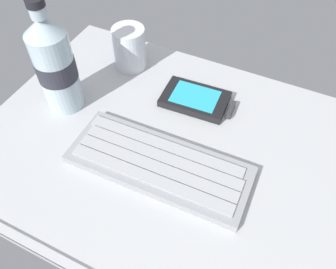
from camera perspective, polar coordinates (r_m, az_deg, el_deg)
ground_plane at (r=58.05cm, az=-0.10°, el=-2.65°), size 64.00×48.00×2.80cm
keyboard at (r=54.25cm, az=-1.51°, el=-4.97°), size 29.23×11.63×1.70cm
handheld_device at (r=63.74cm, az=5.05°, el=5.74°), size 13.09×8.25×1.50cm
juice_cup at (r=70.09cm, az=-6.41°, el=13.90°), size 6.40×6.40×8.50cm
water_bottle at (r=60.89cm, az=-18.31°, el=10.98°), size 6.73×6.73×20.80cm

